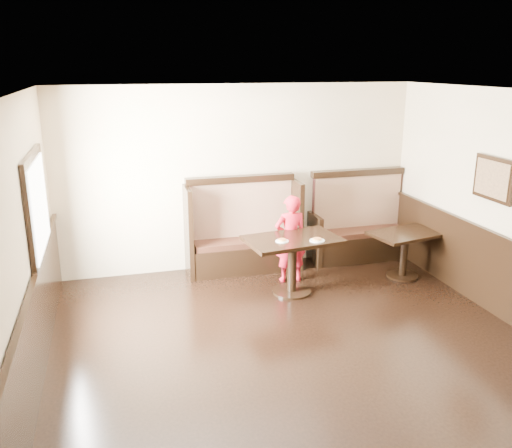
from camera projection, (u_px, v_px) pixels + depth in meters
name	position (u px, v px, depth m)	size (l,w,h in m)	color
ground	(322.00, 384.00, 5.42)	(7.00, 7.00, 0.00)	black
room_shell	(286.00, 314.00, 5.42)	(7.00, 7.00, 7.00)	beige
booth_main	(243.00, 236.00, 8.32)	(1.75, 0.72, 1.45)	black
booth_neighbor	(359.00, 229.00, 8.83)	(1.65, 0.72, 1.45)	black
table_main	(292.00, 251.00, 7.41)	(1.35, 0.94, 0.80)	black
table_neighbor	(405.00, 244.00, 8.00)	(1.11, 0.84, 0.69)	black
child	(290.00, 239.00, 7.82)	(0.47, 0.31, 1.29)	red
pizza_plate_left	(282.00, 240.00, 7.21)	(0.18, 0.18, 0.03)	white
pizza_plate_right	(317.00, 240.00, 7.23)	(0.20, 0.20, 0.04)	white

